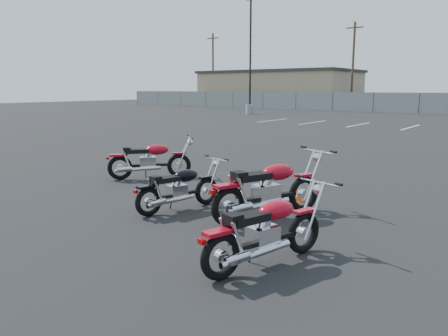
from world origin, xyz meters
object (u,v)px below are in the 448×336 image
Objects in this scene: motorcycle_third_red at (269,189)px; motorcycle_rear_red at (266,231)px; motorcycle_front_red at (149,160)px; motorcycle_second_black at (179,188)px.

motorcycle_third_red is 1.13× the size of motorcycle_rear_red.
motorcycle_front_red is 0.81× the size of motorcycle_third_red.
motorcycle_front_red is at bearing 164.18° from motorcycle_third_red.
motorcycle_second_black is at bearing -33.83° from motorcycle_front_red.
motorcycle_front_red reaches higher than motorcycle_second_black.
motorcycle_third_red is (1.58, 0.51, 0.11)m from motorcycle_second_black.
motorcycle_second_black is 0.91× the size of motorcycle_rear_red.
motorcycle_rear_red is (1.01, -1.75, -0.06)m from motorcycle_third_red.
motorcycle_front_red is 2.99m from motorcycle_second_black.
motorcycle_second_black is 1.66m from motorcycle_third_red.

